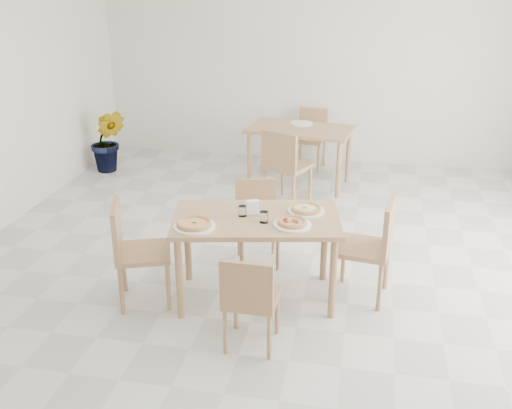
% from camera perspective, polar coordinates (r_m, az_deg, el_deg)
% --- Properties ---
extents(main_table, '(1.49, 1.02, 0.75)m').
position_cam_1_polar(main_table, '(4.93, 0.00, -2.22)').
color(main_table, '#AA7C57').
rests_on(main_table, ground).
extents(chair_south, '(0.39, 0.39, 0.77)m').
position_cam_1_polar(chair_south, '(4.37, -0.62, -8.77)').
color(chair_south, '#AA7A55').
rests_on(chair_south, ground).
extents(chair_north, '(0.49, 0.49, 0.79)m').
position_cam_1_polar(chair_north, '(5.66, 0.12, -1.05)').
color(chair_north, '#AA7A55').
rests_on(chair_north, ground).
extents(chair_west, '(0.56, 0.56, 0.89)m').
position_cam_1_polar(chair_west, '(5.04, -11.68, -3.90)').
color(chair_west, '#AA7A55').
rests_on(chair_west, ground).
extents(chair_east, '(0.51, 0.51, 0.90)m').
position_cam_1_polar(chair_east, '(5.08, 11.11, -3.56)').
color(chair_east, '#AA7A55').
rests_on(chair_east, ground).
extents(plate_margherita, '(0.34, 0.34, 0.02)m').
position_cam_1_polar(plate_margherita, '(4.74, -5.89, -2.07)').
color(plate_margherita, white).
rests_on(plate_margherita, main_table).
extents(plate_mushroom, '(0.31, 0.31, 0.02)m').
position_cam_1_polar(plate_mushroom, '(5.01, 4.79, -0.63)').
color(plate_mushroom, white).
rests_on(plate_mushroom, main_table).
extents(plate_pepperoni, '(0.30, 0.30, 0.02)m').
position_cam_1_polar(plate_pepperoni, '(4.75, 3.48, -1.93)').
color(plate_pepperoni, white).
rests_on(plate_pepperoni, main_table).
extents(pizza_margherita, '(0.35, 0.35, 0.03)m').
position_cam_1_polar(pizza_margherita, '(4.73, -5.90, -1.82)').
color(pizza_margherita, '#ECBC6F').
rests_on(pizza_margherita, plate_margherita).
extents(pizza_mushroom, '(0.27, 0.27, 0.03)m').
position_cam_1_polar(pizza_mushroom, '(5.00, 4.80, -0.39)').
color(pizza_mushroom, '#ECBC6F').
rests_on(pizza_mushroom, plate_mushroom).
extents(pizza_pepperoni, '(0.25, 0.25, 0.03)m').
position_cam_1_polar(pizza_pepperoni, '(4.74, 3.49, -1.68)').
color(pizza_pepperoni, '#ECBC6F').
rests_on(pizza_pepperoni, plate_pepperoni).
extents(tumbler_a, '(0.07, 0.07, 0.09)m').
position_cam_1_polar(tumbler_a, '(4.79, 0.78, -1.20)').
color(tumbler_a, white).
rests_on(tumbler_a, main_table).
extents(tumbler_b, '(0.07, 0.07, 0.09)m').
position_cam_1_polar(tumbler_b, '(4.91, -1.31, -0.62)').
color(tumbler_b, white).
rests_on(tumbler_b, main_table).
extents(napkin_holder, '(0.13, 0.09, 0.13)m').
position_cam_1_polar(napkin_holder, '(4.92, -0.32, -0.34)').
color(napkin_holder, silver).
rests_on(napkin_holder, main_table).
extents(fork_a, '(0.03, 0.17, 0.01)m').
position_cam_1_polar(fork_a, '(5.04, -2.77, -0.50)').
color(fork_a, silver).
rests_on(fork_a, main_table).
extents(fork_b, '(0.03, 0.17, 0.01)m').
position_cam_1_polar(fork_b, '(5.03, -0.63, -0.52)').
color(fork_b, silver).
rests_on(fork_b, main_table).
extents(second_table, '(1.38, 0.92, 0.75)m').
position_cam_1_polar(second_table, '(7.62, 4.22, 6.58)').
color(second_table, '#AA7A55').
rests_on(second_table, ground).
extents(chair_back_s, '(0.60, 0.60, 0.92)m').
position_cam_1_polar(chair_back_s, '(6.94, 2.72, 4.01)').
color(chair_back_s, '#AA7A55').
rests_on(chair_back_s, ground).
extents(chair_back_n, '(0.45, 0.45, 0.82)m').
position_cam_1_polar(chair_back_n, '(8.37, 5.27, 6.71)').
color(chair_back_n, '#AA7A55').
rests_on(chair_back_n, ground).
extents(plate_empty, '(0.29, 0.29, 0.02)m').
position_cam_1_polar(plate_empty, '(7.78, 4.37, 7.72)').
color(plate_empty, white).
rests_on(plate_empty, second_table).
extents(potted_plant, '(0.55, 0.48, 0.86)m').
position_cam_1_polar(potted_plant, '(8.40, -13.91, 5.91)').
color(potted_plant, '#1B5A21').
rests_on(potted_plant, ground).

